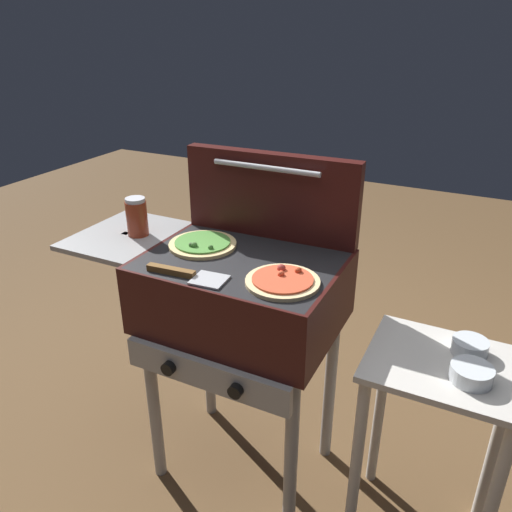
% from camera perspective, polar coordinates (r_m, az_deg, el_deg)
% --- Properties ---
extents(ground_plane, '(8.00, 8.00, 0.00)m').
position_cam_1_polar(ground_plane, '(2.18, -1.27, -22.20)').
color(ground_plane, brown).
extents(grill, '(0.96, 0.53, 0.90)m').
position_cam_1_polar(grill, '(1.70, -2.00, -4.64)').
color(grill, '#38110F').
rests_on(grill, ground_plane).
extents(grill_lid_open, '(0.63, 0.09, 0.30)m').
position_cam_1_polar(grill_lid_open, '(1.76, 1.68, 6.87)').
color(grill_lid_open, '#38110F').
rests_on(grill_lid_open, grill).
extents(pizza_veggie, '(0.23, 0.23, 0.03)m').
position_cam_1_polar(pizza_veggie, '(1.73, -6.07, 1.37)').
color(pizza_veggie, '#E0C17F').
rests_on(pizza_veggie, grill).
extents(pizza_pepperoni, '(0.22, 0.22, 0.04)m').
position_cam_1_polar(pizza_pepperoni, '(1.48, 3.05, -2.80)').
color(pizza_pepperoni, beige).
rests_on(pizza_pepperoni, grill).
extents(sauce_jar, '(0.08, 0.08, 0.14)m').
position_cam_1_polar(sauce_jar, '(1.84, -13.33, 4.33)').
color(sauce_jar, maroon).
rests_on(sauce_jar, grill).
extents(spatula, '(0.26, 0.10, 0.02)m').
position_cam_1_polar(spatula, '(1.53, -7.86, -2.07)').
color(spatula, '#B7BABF').
rests_on(spatula, grill).
extents(prep_table, '(0.44, 0.36, 0.71)m').
position_cam_1_polar(prep_table, '(1.70, 19.61, -16.62)').
color(prep_table, beige).
rests_on(prep_table, ground_plane).
extents(topping_bowl_near, '(0.11, 0.11, 0.04)m').
position_cam_1_polar(topping_bowl_near, '(1.52, 23.17, -12.19)').
color(topping_bowl_near, silver).
rests_on(topping_bowl_near, prep_table).
extents(topping_bowl_far, '(0.10, 0.10, 0.04)m').
position_cam_1_polar(topping_bowl_far, '(1.63, 23.01, -9.47)').
color(topping_bowl_far, silver).
rests_on(topping_bowl_far, prep_table).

